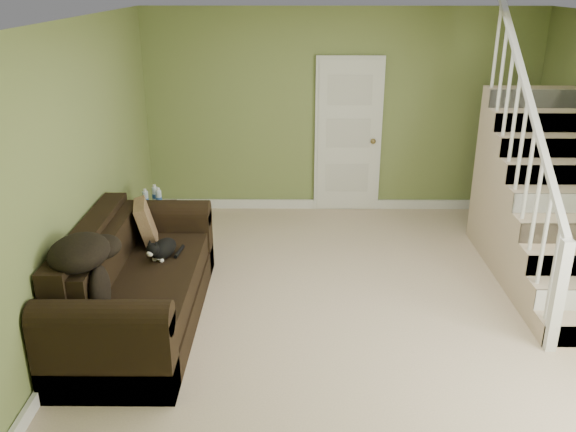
{
  "coord_description": "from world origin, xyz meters",
  "views": [
    {
      "loc": [
        -0.61,
        -5.01,
        2.92
      ],
      "look_at": [
        -0.66,
        0.43,
        0.78
      ],
      "focal_mm": 38.0,
      "sensor_mm": 36.0,
      "label": 1
    }
  ],
  "objects_px": {
    "sofa": "(134,287)",
    "banana": "(122,307)",
    "cat": "(163,249)",
    "side_table": "(156,229)"
  },
  "relations": [
    {
      "from": "cat",
      "to": "side_table",
      "type": "bearing_deg",
      "value": 127.25
    },
    {
      "from": "cat",
      "to": "sofa",
      "type": "bearing_deg",
      "value": -106.22
    },
    {
      "from": "banana",
      "to": "cat",
      "type": "bearing_deg",
      "value": 83.52
    },
    {
      "from": "sofa",
      "to": "cat",
      "type": "height_order",
      "value": "sofa"
    },
    {
      "from": "sofa",
      "to": "side_table",
      "type": "distance_m",
      "value": 1.52
    },
    {
      "from": "sofa",
      "to": "cat",
      "type": "relative_size",
      "value": 4.7
    },
    {
      "from": "cat",
      "to": "banana",
      "type": "relative_size",
      "value": 3.0
    },
    {
      "from": "sofa",
      "to": "banana",
      "type": "bearing_deg",
      "value": -82.9
    },
    {
      "from": "side_table",
      "to": "banana",
      "type": "distance_m",
      "value": 2.18
    },
    {
      "from": "cat",
      "to": "banana",
      "type": "bearing_deg",
      "value": -77.24
    }
  ]
}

